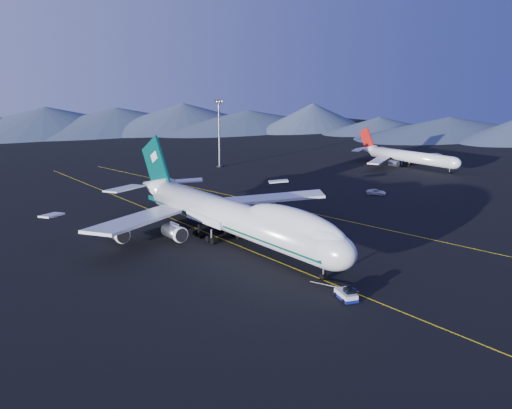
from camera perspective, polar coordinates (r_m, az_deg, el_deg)
ground at (r=117.10m, az=-2.33°, el=-3.90°), size 500.00×500.00×0.00m
taxiway_line_main at (r=117.09m, az=-2.33°, el=-3.90°), size 0.25×220.00×0.01m
taxiway_line_side at (r=142.83m, az=5.20°, el=-0.79°), size 28.08×198.09×0.01m
mountain_ridge at (r=217.00m, az=23.90°, el=4.56°), size 374.91×567.11×12.00m
boeing_747 at (r=115.54m, az=-2.37°, el=-1.14°), size 59.62×72.43×19.37m
pushback_tug at (r=90.29m, az=8.99°, el=-8.98°), size 3.56×4.85×1.90m
second_jet at (r=216.40m, az=14.85°, el=4.68°), size 40.44×45.69×13.00m
service_van at (r=166.05m, az=11.94°, el=1.23°), size 4.73×6.10×1.54m
floodlight_mast at (r=208.86m, az=-3.71°, el=7.11°), size 3.00×2.25×24.30m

